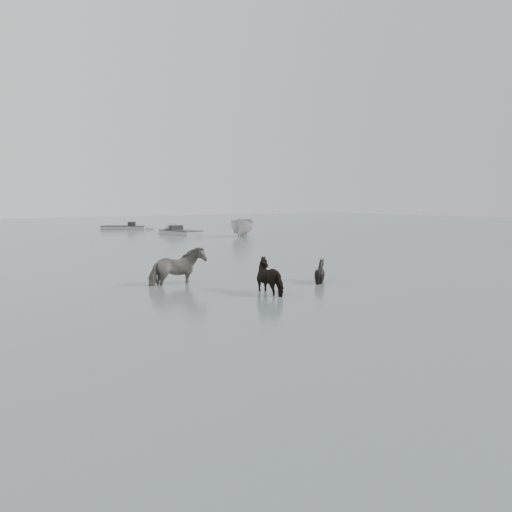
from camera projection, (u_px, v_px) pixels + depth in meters
The scene contains 7 objects.
ground at pixel (259, 285), 16.79m from camera, with size 140.00×140.00×0.00m, color #55655D.
pony_pinto at pixel (177, 260), 16.91m from camera, with size 0.88×1.93×1.63m, color black.
pony_dark at pixel (273, 271), 15.43m from camera, with size 1.31×1.12×1.32m, color black.
pony_black at pixel (320, 266), 17.43m from camera, with size 0.92×1.03×1.13m, color black.
boat_small at pixel (243, 226), 38.79m from camera, with size 1.53×4.08×1.58m, color #AAAAA5.
skiff_port at pixel (181, 230), 40.80m from camera, with size 5.48×1.60×0.75m, color #959895, non-canonical shape.
skiff_mid at pixel (125, 226), 47.86m from camera, with size 5.80×1.60×0.75m, color gray, non-canonical shape.
Camera 1 is at (-9.46, -13.60, 2.87)m, focal length 35.00 mm.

